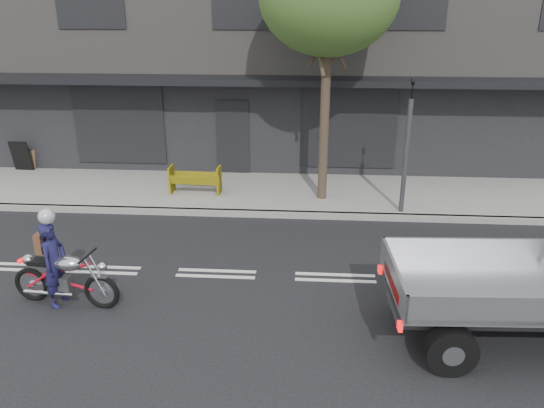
% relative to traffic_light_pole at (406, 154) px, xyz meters
% --- Properties ---
extents(ground, '(80.00, 80.00, 0.00)m').
position_rel_traffic_light_pole_xyz_m(ground, '(-4.20, -3.35, -1.65)').
color(ground, black).
rests_on(ground, ground).
extents(sidewalk, '(32.00, 3.20, 0.15)m').
position_rel_traffic_light_pole_xyz_m(sidewalk, '(-4.20, 1.35, -1.58)').
color(sidewalk, gray).
rests_on(sidewalk, ground).
extents(kerb, '(32.00, 0.20, 0.15)m').
position_rel_traffic_light_pole_xyz_m(kerb, '(-4.20, -0.25, -1.58)').
color(kerb, gray).
rests_on(kerb, ground).
extents(building_main, '(26.00, 10.00, 8.00)m').
position_rel_traffic_light_pole_xyz_m(building_main, '(-4.20, 7.95, 2.35)').
color(building_main, slate).
rests_on(building_main, ground).
extents(traffic_light_pole, '(0.12, 0.12, 3.50)m').
position_rel_traffic_light_pole_xyz_m(traffic_light_pole, '(0.00, 0.00, 0.00)').
color(traffic_light_pole, '#2D2D30').
rests_on(traffic_light_pole, ground).
extents(motorcycle, '(2.06, 0.60, 1.06)m').
position_rel_traffic_light_pole_xyz_m(motorcycle, '(-6.71, -4.65, -1.11)').
color(motorcycle, black).
rests_on(motorcycle, ground).
extents(rider, '(0.45, 0.62, 1.59)m').
position_rel_traffic_light_pole_xyz_m(rider, '(-6.86, -4.65, -0.86)').
color(rider, '#17163D').
rests_on(rider, ground).
extents(construction_barrier, '(1.46, 0.64, 0.80)m').
position_rel_traffic_light_pole_xyz_m(construction_barrier, '(-5.50, 0.78, -1.10)').
color(construction_barrier, yellow).
rests_on(construction_barrier, sidewalk).
extents(sandwich_board, '(0.62, 0.43, 0.96)m').
position_rel_traffic_light_pole_xyz_m(sandwich_board, '(-11.36, 2.65, -1.02)').
color(sandwich_board, black).
rests_on(sandwich_board, sidewalk).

